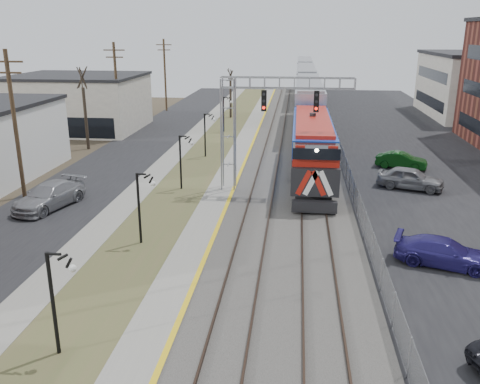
# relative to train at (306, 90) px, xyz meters

# --- Properties ---
(street_west) EXTENTS (7.00, 120.00, 0.04)m
(street_west) POSITION_rel_train_xyz_m (-17.00, -32.63, -2.90)
(street_west) COLOR black
(street_west) RESTS_ON ground
(sidewalk) EXTENTS (2.00, 120.00, 0.08)m
(sidewalk) POSITION_rel_train_xyz_m (-12.50, -32.63, -2.88)
(sidewalk) COLOR gray
(sidewalk) RESTS_ON ground
(grass_median) EXTENTS (4.00, 120.00, 0.06)m
(grass_median) POSITION_rel_train_xyz_m (-9.50, -32.63, -2.89)
(grass_median) COLOR #4C532C
(grass_median) RESTS_ON ground
(platform) EXTENTS (2.00, 120.00, 0.24)m
(platform) POSITION_rel_train_xyz_m (-6.50, -32.63, -2.80)
(platform) COLOR gray
(platform) RESTS_ON ground
(ballast_bed) EXTENTS (8.00, 120.00, 0.20)m
(ballast_bed) POSITION_rel_train_xyz_m (-1.50, -32.63, -2.82)
(ballast_bed) COLOR #595651
(ballast_bed) RESTS_ON ground
(parking_lot) EXTENTS (16.00, 120.00, 0.04)m
(parking_lot) POSITION_rel_train_xyz_m (10.50, -32.63, -2.90)
(parking_lot) COLOR black
(parking_lot) RESTS_ON ground
(platform_edge) EXTENTS (0.24, 120.00, 0.01)m
(platform_edge) POSITION_rel_train_xyz_m (-5.62, -32.63, -2.67)
(platform_edge) COLOR gold
(platform_edge) RESTS_ON platform
(track_near) EXTENTS (1.58, 120.00, 0.15)m
(track_near) POSITION_rel_train_xyz_m (-3.50, -32.63, -2.64)
(track_near) COLOR #2D2119
(track_near) RESTS_ON ballast_bed
(track_far) EXTENTS (1.58, 120.00, 0.15)m
(track_far) POSITION_rel_train_xyz_m (-0.00, -32.63, -2.64)
(track_far) COLOR #2D2119
(track_far) RESTS_ON ballast_bed
(train) EXTENTS (3.00, 85.85, 5.33)m
(train) POSITION_rel_train_xyz_m (0.00, 0.00, 0.00)
(train) COLOR #163EB5
(train) RESTS_ON ground
(signal_gantry) EXTENTS (9.00, 1.07, 8.15)m
(signal_gantry) POSITION_rel_train_xyz_m (-4.28, -39.63, 2.67)
(signal_gantry) COLOR gray
(signal_gantry) RESTS_ON ground
(lampposts) EXTENTS (0.14, 62.14, 4.00)m
(lampposts) POSITION_rel_train_xyz_m (-9.50, -49.34, -0.92)
(lampposts) COLOR black
(lampposts) RESTS_ON ground
(utility_poles) EXTENTS (0.28, 80.28, 10.00)m
(utility_poles) POSITION_rel_train_xyz_m (-20.00, -42.63, 2.08)
(utility_poles) COLOR #4C3823
(utility_poles) RESTS_ON ground
(fence) EXTENTS (0.04, 120.00, 1.60)m
(fence) POSITION_rel_train_xyz_m (2.70, -32.63, -2.12)
(fence) COLOR gray
(fence) RESTS_ON ground
(bare_trees) EXTENTS (12.30, 42.30, 5.95)m
(bare_trees) POSITION_rel_train_xyz_m (-18.16, -28.71, -0.22)
(bare_trees) COLOR #382D23
(bare_trees) RESTS_ON ground
(car_lot_d) EXTENTS (5.06, 3.25, 1.36)m
(car_lot_d) POSITION_rel_train_xyz_m (6.15, -50.63, -2.24)
(car_lot_d) COLOR navy
(car_lot_d) RESTS_ON ground
(car_lot_e) EXTENTS (5.05, 3.34, 1.60)m
(car_lot_e) POSITION_rel_train_xyz_m (7.14, -37.74, -2.12)
(car_lot_e) COLOR slate
(car_lot_e) RESTS_ON ground
(car_lot_f) EXTENTS (4.37, 2.63, 1.36)m
(car_lot_f) POSITION_rel_train_xyz_m (7.59, -31.87, -2.24)
(car_lot_f) COLOR #0C3D0F
(car_lot_f) RESTS_ON ground
(car_street_b) EXTENTS (3.61, 5.90, 1.60)m
(car_street_b) POSITION_rel_train_xyz_m (-17.14, -44.61, -2.12)
(car_street_b) COLOR gray
(car_street_b) RESTS_ON ground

